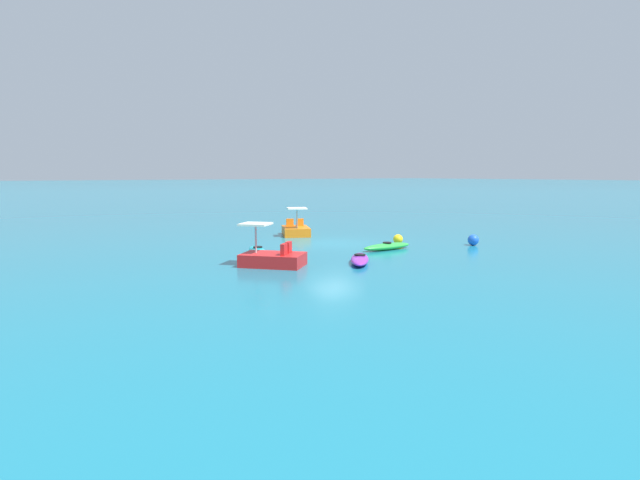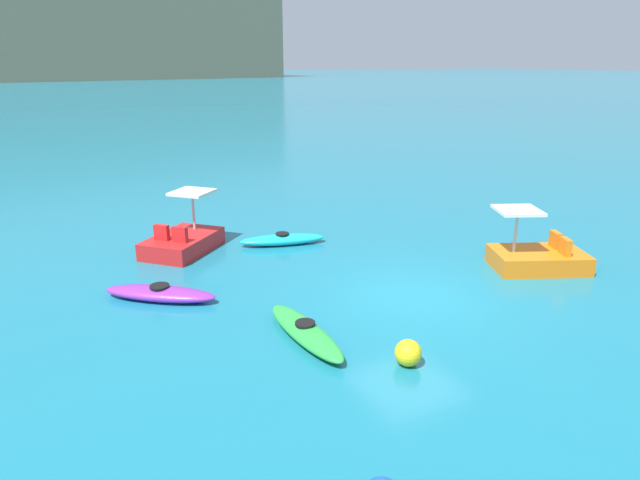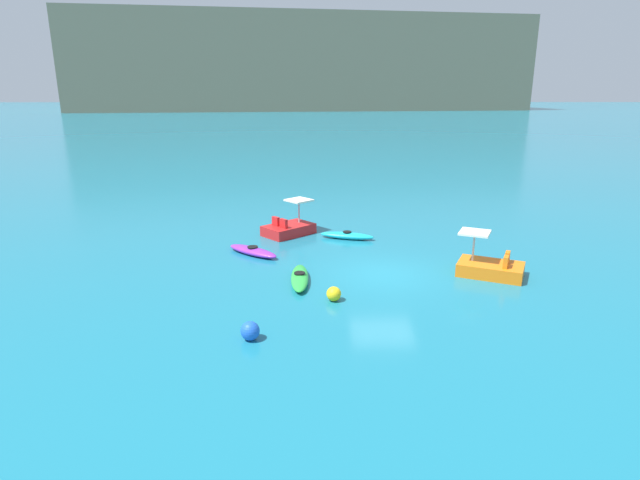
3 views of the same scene
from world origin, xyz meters
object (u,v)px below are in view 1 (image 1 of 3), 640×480
(pedal_boat_orange, at_px, (296,230))
(buoy_yellow, at_px, (398,239))
(buoy_blue, at_px, (473,240))
(kayak_green, at_px, (387,246))
(kayak_cyan, at_px, (258,251))
(kayak_purple, at_px, (360,259))
(pedal_boat_red, at_px, (272,257))

(pedal_boat_orange, bearing_deg, buoy_yellow, -158.36)
(buoy_blue, relative_size, buoy_yellow, 1.10)
(kayak_green, relative_size, kayak_cyan, 1.06)
(kayak_green, bearing_deg, buoy_yellow, -56.53)
(kayak_purple, bearing_deg, kayak_cyan, 29.56)
(kayak_purple, xyz_separation_m, buoy_blue, (0.82, -8.00, 0.11))
(buoy_yellow, bearing_deg, kayak_purple, 122.75)
(kayak_green, bearing_deg, kayak_purple, 122.36)
(kayak_cyan, bearing_deg, kayak_green, -110.39)
(kayak_purple, bearing_deg, pedal_boat_orange, -16.15)
(kayak_purple, height_order, buoy_blue, buoy_blue)
(pedal_boat_orange, xyz_separation_m, buoy_blue, (-8.65, -5.26, -0.06))
(kayak_cyan, bearing_deg, pedal_boat_orange, -44.86)
(pedal_boat_red, relative_size, buoy_yellow, 5.53)
(pedal_boat_orange, bearing_deg, pedal_boat_red, 143.34)
(pedal_boat_orange, xyz_separation_m, buoy_yellow, (-6.14, -2.44, -0.08))
(kayak_purple, distance_m, buoy_yellow, 6.16)
(kayak_green, distance_m, kayak_cyan, 6.17)
(kayak_green, relative_size, pedal_boat_orange, 1.01)
(kayak_green, xyz_separation_m, pedal_boat_orange, (7.34, 0.61, 0.17))
(kayak_cyan, height_order, pedal_boat_orange, pedal_boat_orange)
(kayak_purple, relative_size, pedal_boat_orange, 0.92)
(kayak_cyan, relative_size, pedal_boat_red, 0.97)
(kayak_cyan, relative_size, pedal_boat_orange, 0.96)
(pedal_boat_red, bearing_deg, kayak_purple, -113.84)
(pedal_boat_red, bearing_deg, buoy_yellow, -77.29)
(buoy_blue, xyz_separation_m, buoy_yellow, (2.51, 2.82, -0.03))
(pedal_boat_red, bearing_deg, buoy_blue, -93.11)
(kayak_cyan, relative_size, kayak_purple, 1.04)
(pedal_boat_red, height_order, pedal_boat_orange, same)
(kayak_purple, relative_size, buoy_blue, 4.65)
(kayak_cyan, bearing_deg, buoy_yellow, -97.09)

